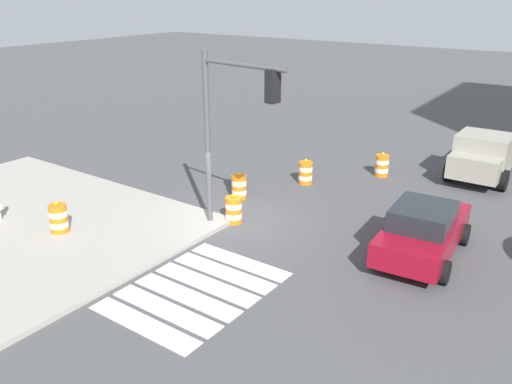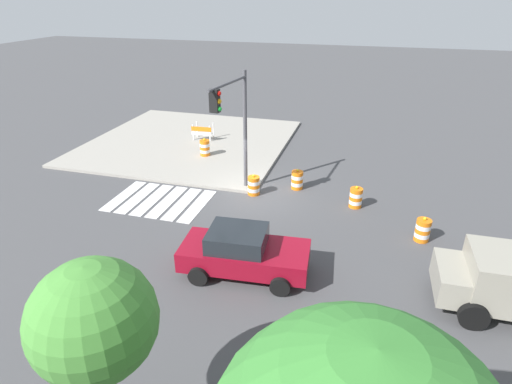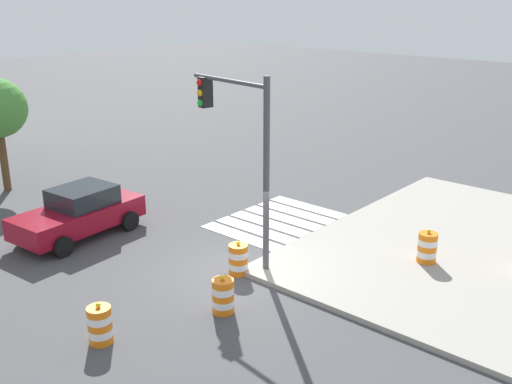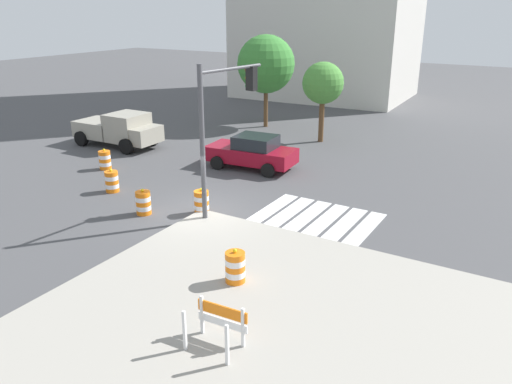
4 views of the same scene
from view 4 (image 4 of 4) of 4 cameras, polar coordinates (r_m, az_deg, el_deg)
name	(u,v)px [view 4 (image 4 of 4)]	position (r m, az deg, el deg)	size (l,w,h in m)	color
ground_plane	(202,213)	(19.46, -6.13, -2.32)	(120.00, 120.00, 0.00)	#474749
sidewalk_corner	(256,347)	(12.12, -0.01, -17.09)	(12.00, 12.00, 0.15)	#9E998E
crosswalk_stripes	(317,217)	(19.02, 6.89, -2.88)	(4.35, 3.20, 0.02)	silver
sports_car	(252,152)	(24.48, -0.44, 4.56)	(4.44, 2.41, 1.63)	maroon
pickup_truck	(120,130)	(29.35, -15.10, 6.83)	(5.18, 2.41, 1.92)	gray
traffic_barrel_near_corner	(105,160)	(25.48, -16.70, 3.48)	(0.56, 0.56, 1.02)	orange
traffic_barrel_crosswalk_end	(202,202)	(19.24, -6.17, -1.14)	(0.56, 0.56, 1.02)	orange
traffic_barrel_median_near	(143,203)	(19.54, -12.61, -1.19)	(0.56, 0.56, 1.02)	orange
traffic_barrel_median_far	(112,181)	(22.24, -15.97, 1.15)	(0.56, 0.56, 1.02)	orange
traffic_barrel_on_sidewalk	(235,267)	(14.22, -2.37, -8.46)	(0.56, 0.56, 1.02)	orange
construction_barricade	(219,322)	(11.82, -4.23, -14.39)	(1.30, 0.84, 1.00)	silver
traffic_light_pole	(223,111)	(18.32, -3.70, 9.13)	(0.66, 3.27, 5.50)	#4C4C51
street_tree_streetside_near	(266,64)	(32.82, 1.14, 14.24)	(3.64, 3.64, 5.83)	brown
street_tree_streetside_mid	(323,84)	(29.24, 7.58, 12.05)	(2.34, 2.34, 4.56)	brown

